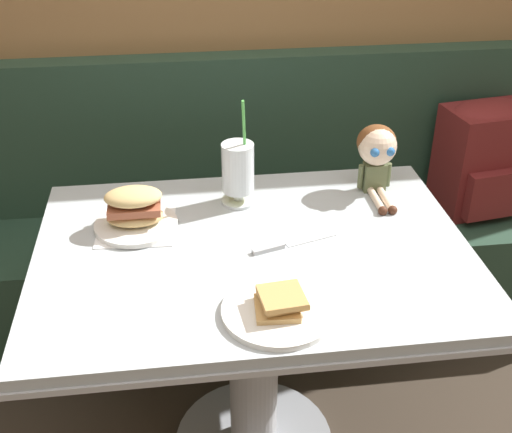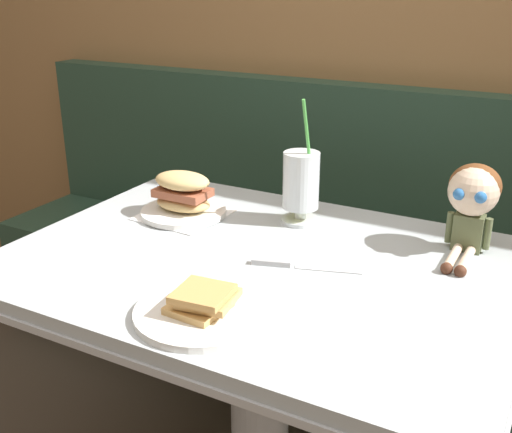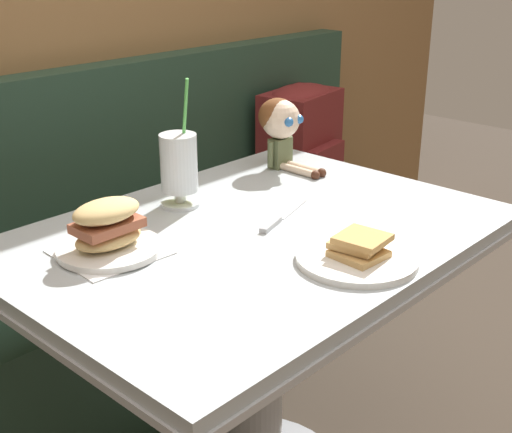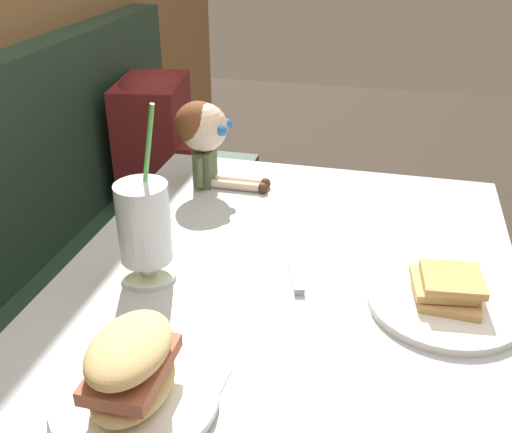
{
  "view_description": "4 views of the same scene",
  "coord_description": "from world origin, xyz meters",
  "px_view_note": "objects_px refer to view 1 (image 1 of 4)",
  "views": [
    {
      "loc": [
        -0.17,
        -1.19,
        1.66
      ],
      "look_at": [
        0.01,
        0.17,
        0.84
      ],
      "focal_mm": 46.0,
      "sensor_mm": 36.0,
      "label": 1
    },
    {
      "loc": [
        0.57,
        -0.9,
        1.32
      ],
      "look_at": [
        -0.03,
        0.21,
        0.82
      ],
      "focal_mm": 43.42,
      "sensor_mm": 36.0,
      "label": 2
    },
    {
      "loc": [
        -1.05,
        -0.81,
        1.35
      ],
      "look_at": [
        -0.02,
        0.16,
        0.78
      ],
      "focal_mm": 48.82,
      "sensor_mm": 36.0,
      "label": 3
    },
    {
      "loc": [
        -0.82,
        0.03,
        1.32
      ],
      "look_at": [
        0.12,
        0.25,
        0.82
      ],
      "focal_mm": 41.63,
      "sensor_mm": 36.0,
      "label": 4
    }
  ],
  "objects_px": {
    "toast_plate": "(279,308)",
    "milkshake_glass": "(238,171)",
    "sandwich_plate": "(135,212)",
    "backpack": "(485,155)",
    "butter_knife": "(280,246)",
    "seated_doll": "(377,150)"
  },
  "relations": [
    {
      "from": "toast_plate",
      "to": "milkshake_glass",
      "type": "xyz_separation_m",
      "value": [
        -0.03,
        0.5,
        0.08
      ]
    },
    {
      "from": "sandwich_plate",
      "to": "backpack",
      "type": "bearing_deg",
      "value": 21.24
    },
    {
      "from": "toast_plate",
      "to": "milkshake_glass",
      "type": "distance_m",
      "value": 0.51
    },
    {
      "from": "toast_plate",
      "to": "butter_knife",
      "type": "height_order",
      "value": "toast_plate"
    },
    {
      "from": "seated_doll",
      "to": "milkshake_glass",
      "type": "bearing_deg",
      "value": -176.49
    },
    {
      "from": "sandwich_plate",
      "to": "milkshake_glass",
      "type": "bearing_deg",
      "value": 19.37
    },
    {
      "from": "seated_doll",
      "to": "sandwich_plate",
      "type": "bearing_deg",
      "value": -169.7
    },
    {
      "from": "milkshake_glass",
      "to": "backpack",
      "type": "bearing_deg",
      "value": 21.81
    },
    {
      "from": "milkshake_glass",
      "to": "backpack",
      "type": "xyz_separation_m",
      "value": [
        0.91,
        0.37,
        -0.18
      ]
    },
    {
      "from": "sandwich_plate",
      "to": "butter_knife",
      "type": "relative_size",
      "value": 0.96
    },
    {
      "from": "toast_plate",
      "to": "sandwich_plate",
      "type": "distance_m",
      "value": 0.52
    },
    {
      "from": "milkshake_glass",
      "to": "sandwich_plate",
      "type": "distance_m",
      "value": 0.31
    },
    {
      "from": "butter_knife",
      "to": "seated_doll",
      "type": "height_order",
      "value": "seated_doll"
    },
    {
      "from": "sandwich_plate",
      "to": "butter_knife",
      "type": "bearing_deg",
      "value": -21.71
    },
    {
      "from": "sandwich_plate",
      "to": "seated_doll",
      "type": "relative_size",
      "value": 1.01
    },
    {
      "from": "sandwich_plate",
      "to": "backpack",
      "type": "relative_size",
      "value": 0.54
    },
    {
      "from": "milkshake_glass",
      "to": "backpack",
      "type": "distance_m",
      "value": 1.0
    },
    {
      "from": "toast_plate",
      "to": "butter_knife",
      "type": "bearing_deg",
      "value": 79.98
    },
    {
      "from": "backpack",
      "to": "milkshake_glass",
      "type": "bearing_deg",
      "value": -158.19
    },
    {
      "from": "backpack",
      "to": "toast_plate",
      "type": "bearing_deg",
      "value": -135.31
    },
    {
      "from": "seated_doll",
      "to": "backpack",
      "type": "height_order",
      "value": "seated_doll"
    },
    {
      "from": "backpack",
      "to": "butter_knife",
      "type": "bearing_deg",
      "value": -143.76
    }
  ]
}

